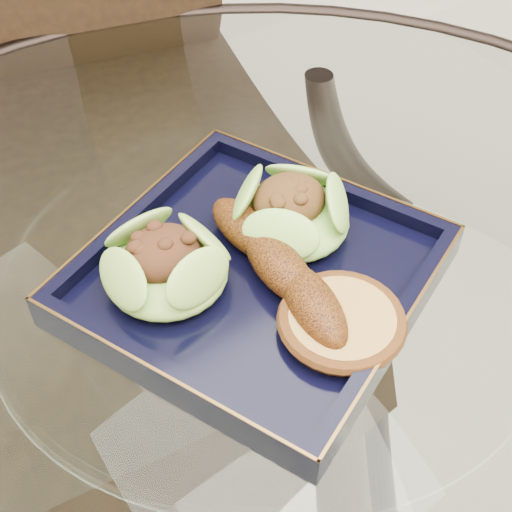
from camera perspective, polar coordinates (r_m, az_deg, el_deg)
dining_table at (r=0.74m, az=0.65°, el=-13.33°), size 1.13×1.13×0.77m
dining_chair at (r=1.02m, az=-11.97°, el=5.10°), size 0.55×0.55×1.04m
navy_plate at (r=0.62m, az=0.00°, el=-1.92°), size 0.35×0.35×0.02m
lettuce_wrap_left at (r=0.60m, az=-7.21°, el=-0.91°), size 0.13×0.13×0.04m
lettuce_wrap_right at (r=0.64m, az=2.79°, el=3.36°), size 0.14×0.14×0.04m
roasted_plantain at (r=0.60m, az=1.87°, el=-0.79°), size 0.05×0.19×0.03m
crumb_patty at (r=0.57m, az=6.86°, el=-5.33°), size 0.11×0.11×0.02m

